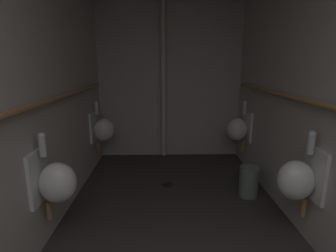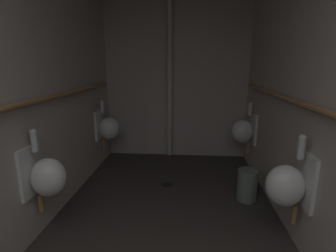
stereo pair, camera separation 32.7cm
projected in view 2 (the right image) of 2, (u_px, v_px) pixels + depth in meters
The scene contains 13 objects.
floor at pixel (163, 246), 2.28m from camera, with size 2.41×4.64×0.08m, color #383330.
wall_left at pixel (14, 84), 2.04m from camera, with size 0.06×4.64×2.74m, color #BCB3AB.
wall_right at pixel (325, 86), 1.87m from camera, with size 0.06×4.64×2.74m, color #BCB3AB.
wall_back at pixel (176, 74), 4.17m from camera, with size 2.41×0.06×2.74m, color #BCB3AB.
urinal_left_mid at pixel (46, 176), 2.21m from camera, with size 0.32×0.30×0.76m.
urinal_left_far at pixel (108, 128), 3.88m from camera, with size 0.32×0.30×0.76m.
urinal_right_mid at pixel (288, 184), 2.05m from camera, with size 0.32×0.30×0.76m.
urinal_right_far at pixel (244, 131), 3.70m from camera, with size 0.32×0.30×0.76m.
supply_pipe_left at pixel (30, 103), 2.10m from camera, with size 0.06×3.84×0.06m.
supply_pipe_right at pixel (309, 107), 1.90m from camera, with size 0.06×3.87×0.06m.
standpipe_back_wall at pixel (170, 74), 4.07m from camera, with size 0.08×0.08×2.69m, color beige.
floor_drain at pixel (167, 184), 3.36m from camera, with size 0.14×0.14×0.01m, color black.
waste_bin at pixel (247, 185), 2.95m from camera, with size 0.22×0.22×0.36m, color slate.
Camera 2 is at (0.20, 0.29, 1.52)m, focal length 27.74 mm.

